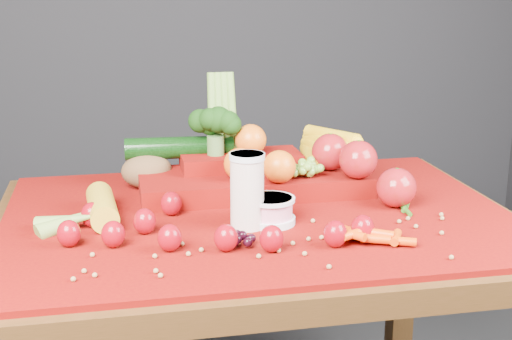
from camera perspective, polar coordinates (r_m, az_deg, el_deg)
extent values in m
cube|color=#32200B|center=(1.52, 0.15, -4.75)|extent=(1.10, 0.80, 0.05)
cube|color=#32200B|center=(1.95, -16.19, -12.61)|extent=(0.06, 0.06, 0.70)
cube|color=#32200B|center=(2.09, 11.47, -10.36)|extent=(0.06, 0.06, 0.70)
cube|color=#6D0B03|center=(1.51, 0.15, -3.65)|extent=(1.05, 0.75, 0.01)
cylinder|color=beige|center=(1.40, -0.72, -1.67)|extent=(0.07, 0.07, 0.15)
cylinder|color=silver|center=(1.38, -0.73, 1.10)|extent=(0.07, 0.07, 0.01)
cylinder|color=silver|center=(1.44, 1.17, -4.02)|extent=(0.10, 0.10, 0.01)
cylinder|color=pink|center=(1.43, 1.17, -2.99)|extent=(0.09, 0.09, 0.04)
cylinder|color=silver|center=(1.43, 1.18, -2.34)|extent=(0.10, 0.10, 0.01)
ellipsoid|color=maroon|center=(1.39, -8.91, -4.07)|extent=(0.04, 0.04, 0.05)
cone|color=#114A0D|center=(1.39, -8.95, -3.12)|extent=(0.03, 0.03, 0.01)
ellipsoid|color=maroon|center=(1.34, -11.35, -5.05)|extent=(0.04, 0.04, 0.05)
cone|color=#114A0D|center=(1.33, -11.41, -4.07)|extent=(0.03, 0.03, 0.01)
ellipsoid|color=maroon|center=(1.30, -6.92, -5.41)|extent=(0.04, 0.04, 0.05)
cone|color=#114A0D|center=(1.29, -6.96, -4.40)|extent=(0.03, 0.03, 0.01)
ellipsoid|color=maroon|center=(1.29, -2.42, -5.45)|extent=(0.04, 0.04, 0.05)
cone|color=#114A0D|center=(1.29, -2.43, -4.43)|extent=(0.03, 0.03, 0.01)
ellipsoid|color=maroon|center=(1.29, 1.25, -5.51)|extent=(0.04, 0.04, 0.05)
cone|color=#114A0D|center=(1.28, 1.26, -4.49)|extent=(0.03, 0.03, 0.01)
ellipsoid|color=maroon|center=(1.32, 6.36, -5.11)|extent=(0.04, 0.04, 0.05)
cone|color=#114A0D|center=(1.31, 6.39, -4.11)|extent=(0.03, 0.03, 0.01)
ellipsoid|color=maroon|center=(1.49, -6.80, -2.68)|extent=(0.04, 0.04, 0.05)
cone|color=#114A0D|center=(1.49, -6.83, -1.79)|extent=(0.03, 0.03, 0.01)
ellipsoid|color=maroon|center=(1.45, -12.97, -3.50)|extent=(0.04, 0.04, 0.05)
cone|color=#114A0D|center=(1.44, -13.03, -2.59)|extent=(0.03, 0.03, 0.01)
ellipsoid|color=maroon|center=(1.36, 8.52, -4.62)|extent=(0.04, 0.04, 0.05)
cone|color=#114A0D|center=(1.35, 8.57, -3.64)|extent=(0.03, 0.03, 0.01)
ellipsoid|color=maroon|center=(1.36, -14.74, -4.93)|extent=(0.04, 0.04, 0.05)
cone|color=#114A0D|center=(1.35, -14.81, -3.96)|extent=(0.03, 0.03, 0.01)
cylinder|color=gold|center=(1.49, -12.21, -2.88)|extent=(0.07, 0.18, 0.06)
ellipsoid|color=brown|center=(1.69, -8.72, -0.09)|extent=(0.12, 0.09, 0.08)
cube|color=#6D0B03|center=(1.64, -0.22, -0.99)|extent=(0.52, 0.22, 0.04)
cube|color=#6D0B03|center=(1.68, -1.22, 0.76)|extent=(0.28, 0.12, 0.03)
sphere|color=maroon|center=(1.60, 8.18, 0.83)|extent=(0.09, 0.09, 0.09)
sphere|color=maroon|center=(1.56, 11.17, -1.39)|extent=(0.09, 0.09, 0.09)
sphere|color=maroon|center=(1.66, 5.96, 1.45)|extent=(0.09, 0.09, 0.09)
sphere|color=#BC4E0C|center=(1.57, -1.29, 0.48)|extent=(0.07, 0.07, 0.07)
sphere|color=#BC4E0C|center=(1.55, 1.88, 0.26)|extent=(0.07, 0.07, 0.07)
sphere|color=#BC4E0C|center=(1.65, -0.42, 2.43)|extent=(0.07, 0.07, 0.07)
cylinder|color=gold|center=(1.73, 4.31, 1.19)|extent=(0.06, 0.17, 0.04)
cylinder|color=gold|center=(1.73, 4.95, 1.71)|extent=(0.04, 0.17, 0.04)
cylinder|color=gold|center=(1.74, 5.60, 2.22)|extent=(0.07, 0.17, 0.04)
cylinder|color=gold|center=(1.74, 6.09, 2.72)|extent=(0.11, 0.17, 0.04)
cylinder|color=#3F662D|center=(1.66, -3.24, 2.00)|extent=(0.04, 0.04, 0.04)
cylinder|color=olive|center=(1.68, -3.52, 4.04)|extent=(0.03, 0.06, 0.22)
cylinder|color=olive|center=(1.69, -2.98, 4.06)|extent=(0.02, 0.06, 0.22)
cylinder|color=olive|center=(1.69, -2.44, 4.09)|extent=(0.02, 0.06, 0.22)
cylinder|color=olive|center=(1.69, -1.90, 4.11)|extent=(0.03, 0.06, 0.22)
cylinder|color=black|center=(1.69, -6.15, 1.79)|extent=(0.26, 0.07, 0.05)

